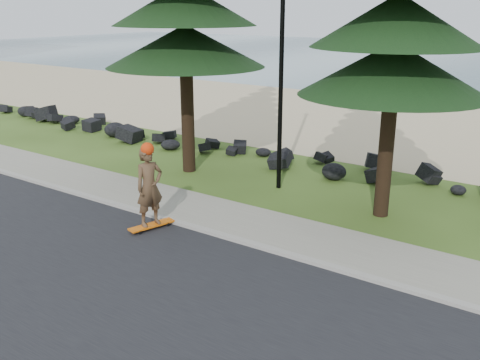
{
  "coord_description": "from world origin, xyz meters",
  "views": [
    {
      "loc": [
        8.12,
        -10.63,
        5.46
      ],
      "look_at": [
        0.74,
        0.0,
        1.24
      ],
      "focal_mm": 40.0,
      "sensor_mm": 36.0,
      "label": 1
    }
  ],
  "objects": [
    {
      "name": "sidewalk",
      "position": [
        0.0,
        0.2,
        0.04
      ],
      "size": [
        160.0,
        2.0,
        0.08
      ],
      "primitive_type": "cube",
      "color": "gray",
      "rests_on": "ground"
    },
    {
      "name": "lamp_post",
      "position": [
        0.0,
        3.2,
        4.13
      ],
      "size": [
        0.25,
        0.14,
        8.14
      ],
      "color": "black",
      "rests_on": "ground"
    },
    {
      "name": "skateboarder",
      "position": [
        -0.97,
        -1.52,
        1.14
      ],
      "size": [
        0.67,
        1.26,
        2.28
      ],
      "rotation": [
        0.0,
        0.0,
        1.29
      ],
      "color": "orange",
      "rests_on": "ground"
    },
    {
      "name": "kerb",
      "position": [
        0.0,
        -0.9,
        0.05
      ],
      "size": [
        160.0,
        0.2,
        0.1
      ],
      "primitive_type": "cube",
      "color": "#9E998E",
      "rests_on": "ground"
    },
    {
      "name": "seawall_boulders",
      "position": [
        0.0,
        5.6,
        0.0
      ],
      "size": [
        60.0,
        2.4,
        1.1
      ],
      "primitive_type": null,
      "color": "black",
      "rests_on": "ground"
    },
    {
      "name": "road",
      "position": [
        0.0,
        -4.5,
        0.01
      ],
      "size": [
        160.0,
        7.0,
        0.02
      ],
      "primitive_type": "cube",
      "color": "black",
      "rests_on": "ground"
    },
    {
      "name": "beach_sand",
      "position": [
        0.0,
        14.5,
        0.01
      ],
      "size": [
        160.0,
        15.0,
        0.01
      ],
      "primitive_type": "cube",
      "color": "#CBB087",
      "rests_on": "ground"
    },
    {
      "name": "ground",
      "position": [
        0.0,
        0.0,
        0.0
      ],
      "size": [
        160.0,
        160.0,
        0.0
      ],
      "primitive_type": "plane",
      "color": "#365019",
      "rests_on": "ground"
    }
  ]
}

